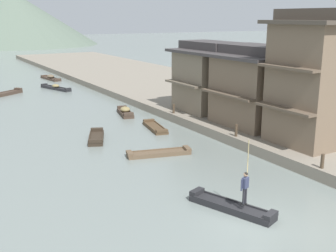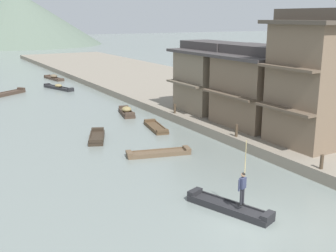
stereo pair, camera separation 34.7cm
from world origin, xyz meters
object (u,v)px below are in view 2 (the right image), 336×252
(boat_moored_far, at_px, (54,78))
(mooring_post_dock_far, at_px, (175,109))
(boat_upstream_distant, at_px, (97,137))
(mooring_post_dock_mid, at_px, (236,131))
(boatman_person, at_px, (243,184))
(boat_moored_nearest, at_px, (159,153))
(boat_foreground_poled, at_px, (229,207))
(house_waterfront_tall, at_px, (210,77))
(house_waterfront_nearest, at_px, (315,79))
(boat_midriver_upstream, at_px, (58,88))
(boat_moored_third, at_px, (156,127))
(boat_crossing_west, at_px, (127,112))
(boat_moored_second, at_px, (7,94))
(mooring_post_dock_near, at_px, (322,162))
(house_waterfront_second, at_px, (260,86))

(boat_moored_far, distance_m, mooring_post_dock_far, 30.86)
(boat_upstream_distant, relative_size, mooring_post_dock_mid, 4.11)
(boatman_person, relative_size, boat_moored_nearest, 0.69)
(boat_foreground_poled, distance_m, mooring_post_dock_mid, 10.52)
(boat_foreground_poled, xyz_separation_m, house_waterfront_tall, (10.34, 16.28, 3.56))
(house_waterfront_nearest, bearing_deg, mooring_post_dock_mid, 131.97)
(boat_midriver_upstream, bearing_deg, house_waterfront_tall, -70.40)
(boat_moored_far, bearing_deg, boat_upstream_distant, -99.58)
(mooring_post_dock_mid, bearing_deg, house_waterfront_tall, 66.81)
(boat_moored_nearest, height_order, mooring_post_dock_far, mooring_post_dock_far)
(boatman_person, bearing_deg, mooring_post_dock_mid, 52.75)
(boat_moored_third, distance_m, boat_moored_far, 32.31)
(boat_moored_far, xyz_separation_m, boat_crossing_west, (-0.19, -26.40, 0.05))
(boat_foreground_poled, xyz_separation_m, boat_midriver_upstream, (2.49, 38.35, 0.05))
(boat_moored_nearest, bearing_deg, boat_moored_second, 100.07)
(boat_foreground_poled, xyz_separation_m, mooring_post_dock_near, (6.79, 0.45, 0.96))
(boatman_person, height_order, house_waterfront_tall, house_waterfront_tall)
(house_waterfront_second, bearing_deg, mooring_post_dock_near, -111.79)
(house_waterfront_tall, bearing_deg, boat_moored_second, 124.35)
(boat_moored_nearest, bearing_deg, mooring_post_dock_far, 52.91)
(boat_moored_nearest, distance_m, mooring_post_dock_mid, 5.91)
(boat_moored_third, relative_size, house_waterfront_nearest, 0.46)
(boat_crossing_west, relative_size, house_waterfront_tall, 0.59)
(boat_moored_third, bearing_deg, mooring_post_dock_near, -79.33)
(boat_upstream_distant, bearing_deg, boat_foreground_poled, -85.01)
(boat_moored_second, distance_m, boat_crossing_west, 18.23)
(house_waterfront_nearest, relative_size, house_waterfront_tall, 1.42)
(boat_upstream_distant, xyz_separation_m, house_waterfront_second, (11.90, -4.36, 3.55))
(boat_moored_second, xyz_separation_m, boat_midriver_upstream, (6.46, 1.12, 0.04))
(boat_moored_far, bearing_deg, mooring_post_dock_near, -86.93)
(boat_foreground_poled, height_order, boat_upstream_distant, boat_foreground_poled)
(boatman_person, bearing_deg, boat_moored_second, 96.36)
(boat_moored_second, xyz_separation_m, house_waterfront_tall, (14.32, -20.95, 3.55))
(boat_moored_second, height_order, mooring_post_dock_mid, mooring_post_dock_mid)
(house_waterfront_second, bearing_deg, house_waterfront_tall, 92.75)
(boatman_person, height_order, mooring_post_dock_far, boatman_person)
(mooring_post_dock_far, bearing_deg, boatman_person, -110.85)
(boat_moored_third, xyz_separation_m, mooring_post_dock_near, (2.74, -14.52, 0.99))
(boat_foreground_poled, height_order, house_waterfront_second, house_waterfront_second)
(boatman_person, xyz_separation_m, house_waterfront_nearest, (9.85, 4.92, 3.52))
(boat_moored_third, relative_size, mooring_post_dock_mid, 4.59)
(boat_moored_second, xyz_separation_m, boat_crossing_west, (8.07, -16.35, 0.12))
(house_waterfront_tall, bearing_deg, boat_crossing_west, 143.62)
(house_waterfront_tall, height_order, mooring_post_dock_near, house_waterfront_tall)
(house_waterfront_nearest, height_order, house_waterfront_second, house_waterfront_nearest)
(boat_foreground_poled, bearing_deg, boat_crossing_west, 78.91)
(boat_crossing_west, bearing_deg, mooring_post_dock_far, -58.18)
(boat_moored_far, bearing_deg, house_waterfront_nearest, -82.29)
(boat_upstream_distant, height_order, boat_crossing_west, boat_crossing_west)
(boat_moored_second, relative_size, boat_moored_far, 0.91)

